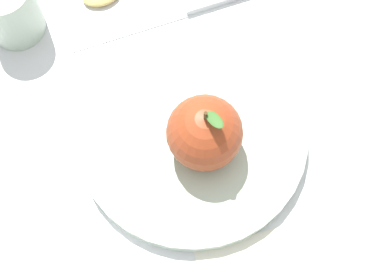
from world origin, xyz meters
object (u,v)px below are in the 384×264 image
(apple, at_px, (205,133))
(knife, at_px, (179,12))
(dinner_plate, at_px, (192,135))
(cup, at_px, (8,8))

(apple, xyz_separation_m, knife, (-0.12, 0.14, -0.06))
(apple, height_order, knife, apple)
(dinner_plate, height_order, cup, cup)
(dinner_plate, distance_m, apple, 0.05)
(dinner_plate, height_order, apple, apple)
(dinner_plate, bearing_deg, apple, -18.42)
(knife, bearing_deg, cup, -142.14)
(knife, bearing_deg, apple, -48.59)
(apple, bearing_deg, knife, 131.41)
(dinner_plate, bearing_deg, knife, 127.85)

